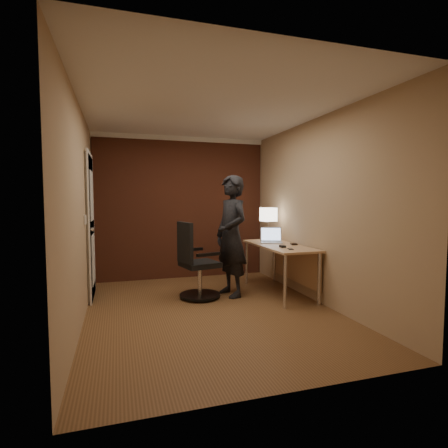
{
  "coord_description": "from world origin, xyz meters",
  "views": [
    {
      "loc": [
        -1.1,
        -4.19,
        1.4
      ],
      "look_at": [
        0.35,
        0.55,
        1.05
      ],
      "focal_mm": 28.0,
      "sensor_mm": 36.0,
      "label": 1
    }
  ],
  "objects_px": {
    "phone": "(290,249)",
    "laptop": "(271,238)",
    "desk_lamp": "(268,215)",
    "mouse": "(283,246)",
    "office_chair": "(196,266)",
    "desk": "(283,253)",
    "person": "(231,236)",
    "wallet": "(294,244)"
  },
  "relations": [
    {
      "from": "phone",
      "to": "laptop",
      "type": "bearing_deg",
      "value": 97.8
    },
    {
      "from": "desk_lamp",
      "to": "mouse",
      "type": "xyz_separation_m",
      "value": [
        -0.15,
        -0.83,
        -0.4
      ]
    },
    {
      "from": "desk_lamp",
      "to": "office_chair",
      "type": "height_order",
      "value": "desk_lamp"
    },
    {
      "from": "desk",
      "to": "desk_lamp",
      "type": "bearing_deg",
      "value": 90.24
    },
    {
      "from": "desk",
      "to": "office_chair",
      "type": "relative_size",
      "value": 1.41
    },
    {
      "from": "office_chair",
      "to": "laptop",
      "type": "bearing_deg",
      "value": 9.03
    },
    {
      "from": "phone",
      "to": "person",
      "type": "distance_m",
      "value": 0.88
    },
    {
      "from": "wallet",
      "to": "person",
      "type": "height_order",
      "value": "person"
    },
    {
      "from": "mouse",
      "to": "person",
      "type": "height_order",
      "value": "person"
    },
    {
      "from": "mouse",
      "to": "wallet",
      "type": "distance_m",
      "value": 0.36
    },
    {
      "from": "phone",
      "to": "wallet",
      "type": "xyz_separation_m",
      "value": [
        0.27,
        0.4,
        0.01
      ]
    },
    {
      "from": "office_chair",
      "to": "desk_lamp",
      "type": "bearing_deg",
      "value": 19.31
    },
    {
      "from": "desk_lamp",
      "to": "laptop",
      "type": "height_order",
      "value": "desk_lamp"
    },
    {
      "from": "desk_lamp",
      "to": "person",
      "type": "distance_m",
      "value": 0.94
    },
    {
      "from": "wallet",
      "to": "person",
      "type": "xyz_separation_m",
      "value": [
        -0.92,
        0.17,
        0.13
      ]
    },
    {
      "from": "mouse",
      "to": "person",
      "type": "distance_m",
      "value": 0.75
    },
    {
      "from": "mouse",
      "to": "person",
      "type": "bearing_deg",
      "value": 146.77
    },
    {
      "from": "phone",
      "to": "desk",
      "type": "bearing_deg",
      "value": 86.67
    },
    {
      "from": "desk",
      "to": "mouse",
      "type": "xyz_separation_m",
      "value": [
        -0.16,
        -0.28,
        0.14
      ]
    },
    {
      "from": "office_chair",
      "to": "person",
      "type": "relative_size",
      "value": 0.61
    },
    {
      "from": "desk_lamp",
      "to": "office_chair",
      "type": "xyz_separation_m",
      "value": [
        -1.32,
        -0.46,
        -0.68
      ]
    },
    {
      "from": "mouse",
      "to": "office_chair",
      "type": "bearing_deg",
      "value": 160.68
    },
    {
      "from": "phone",
      "to": "wallet",
      "type": "bearing_deg",
      "value": 68.86
    },
    {
      "from": "laptop",
      "to": "wallet",
      "type": "height_order",
      "value": "laptop"
    },
    {
      "from": "desk",
      "to": "laptop",
      "type": "distance_m",
      "value": 0.35
    },
    {
      "from": "desk_lamp",
      "to": "phone",
      "type": "distance_m",
      "value": 1.11
    },
    {
      "from": "desk_lamp",
      "to": "wallet",
      "type": "xyz_separation_m",
      "value": [
        0.14,
        -0.62,
        -0.41
      ]
    },
    {
      "from": "desk",
      "to": "person",
      "type": "relative_size",
      "value": 0.86
    },
    {
      "from": "desk",
      "to": "laptop",
      "type": "height_order",
      "value": "laptop"
    },
    {
      "from": "phone",
      "to": "wallet",
      "type": "distance_m",
      "value": 0.48
    },
    {
      "from": "wallet",
      "to": "mouse",
      "type": "bearing_deg",
      "value": -143.92
    },
    {
      "from": "mouse",
      "to": "phone",
      "type": "distance_m",
      "value": 0.19
    },
    {
      "from": "person",
      "to": "office_chair",
      "type": "bearing_deg",
      "value": -101.69
    },
    {
      "from": "desk_lamp",
      "to": "mouse",
      "type": "relative_size",
      "value": 5.35
    },
    {
      "from": "wallet",
      "to": "laptop",
      "type": "bearing_deg",
      "value": 119.83
    },
    {
      "from": "desk",
      "to": "person",
      "type": "distance_m",
      "value": 0.84
    },
    {
      "from": "laptop",
      "to": "wallet",
      "type": "distance_m",
      "value": 0.41
    },
    {
      "from": "wallet",
      "to": "office_chair",
      "type": "xyz_separation_m",
      "value": [
        -1.45,
        0.16,
        -0.27
      ]
    },
    {
      "from": "desk",
      "to": "mouse",
      "type": "relative_size",
      "value": 15.0
    },
    {
      "from": "desk",
      "to": "wallet",
      "type": "height_order",
      "value": "wallet"
    },
    {
      "from": "office_chair",
      "to": "person",
      "type": "height_order",
      "value": "person"
    },
    {
      "from": "office_chair",
      "to": "desk",
      "type": "bearing_deg",
      "value": -3.89
    }
  ]
}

